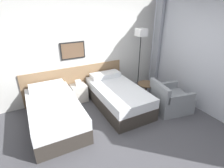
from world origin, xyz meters
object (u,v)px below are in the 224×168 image
object	(u,v)px
bed_near_window	(117,96)
floor_lamp	(141,38)
bed_near_door	(54,112)
nightstand	(79,92)
side_table	(146,89)
armchair	(170,100)

from	to	relation	value
bed_near_window	floor_lamp	size ratio (longest dim) A/B	1.06
bed_near_door	floor_lamp	xyz separation A→B (m)	(2.67, 0.62, 1.28)
bed_near_window	nightstand	size ratio (longest dim) A/B	3.20
bed_near_door	bed_near_window	distance (m)	1.59
bed_near_window	nightstand	distance (m)	1.09
bed_near_door	side_table	size ratio (longest dim) A/B	3.71
side_table	floor_lamp	bearing A→B (deg)	70.11
floor_lamp	armchair	size ratio (longest dim) A/B	1.89
armchair	side_table	bearing A→B (deg)	35.34
nightstand	armchair	size ratio (longest dim) A/B	0.63
nightstand	floor_lamp	size ratio (longest dim) A/B	0.33
bed_near_door	armchair	distance (m)	2.79
bed_near_window	armchair	world-z (taller)	armchair
bed_near_door	side_table	xyz separation A→B (m)	(2.40, -0.12, 0.08)
nightstand	bed_near_door	bearing A→B (deg)	-137.16
bed_near_door	armchair	bearing A→B (deg)	-15.50
floor_lamp	side_table	size ratio (longest dim) A/B	3.51
bed_near_door	bed_near_window	size ratio (longest dim) A/B	1.00
bed_near_window	floor_lamp	distance (m)	1.79
nightstand	armchair	distance (m)	2.40
nightstand	floor_lamp	xyz separation A→B (m)	(1.87, -0.12, 1.33)
floor_lamp	armchair	world-z (taller)	floor_lamp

